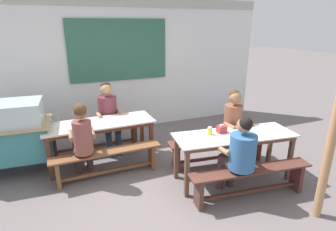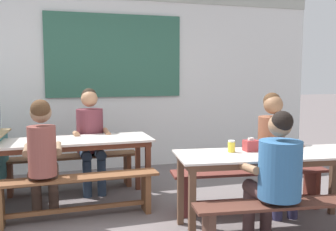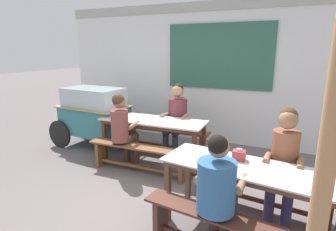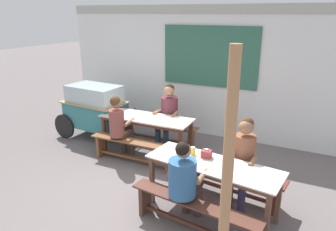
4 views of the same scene
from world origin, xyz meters
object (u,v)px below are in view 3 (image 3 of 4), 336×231
object	(u,v)px
dining_table_near	(250,174)
wooden_support_post	(323,184)
person_near_front	(218,187)
tissue_box	(239,155)
food_cart	(94,113)
person_center_facing	(176,115)
person_left_back_turned	(122,126)
person_right_near_table	(284,158)
condiment_jar	(220,152)
bench_far_back	(165,136)
bench_far_front	(139,155)
dining_table_far	(153,124)
bench_near_back	(260,185)

from	to	relation	value
dining_table_near	wooden_support_post	size ratio (longest dim) A/B	0.77
person_near_front	tissue_box	world-z (taller)	person_near_front
food_cart	person_center_facing	xyz separation A→B (m)	(1.70, 0.26, 0.06)
person_left_back_turned	person_right_near_table	world-z (taller)	person_right_near_table
person_right_near_table	condiment_jar	world-z (taller)	person_right_near_table
bench_far_back	person_right_near_table	bearing A→B (deg)	-33.62
person_left_back_turned	person_right_near_table	xyz separation A→B (m)	(2.46, -0.43, 0.02)
person_near_front	person_left_back_turned	bearing A→B (deg)	145.86
bench_far_back	tissue_box	xyz separation A→B (m)	(1.69, -1.71, 0.51)
bench_far_front	tissue_box	size ratio (longest dim) A/B	12.91
person_right_near_table	condiment_jar	distance (m)	0.73
dining_table_far	food_cart	distance (m)	1.47
dining_table_far	person_left_back_turned	size ratio (longest dim) A/B	1.45
person_left_back_turned	bench_far_front	bearing A→B (deg)	-11.34
bench_near_back	tissue_box	world-z (taller)	tissue_box
wooden_support_post	person_center_facing	bearing A→B (deg)	125.20
dining_table_far	condiment_jar	size ratio (longest dim) A/B	15.75
food_cart	dining_table_far	bearing A→B (deg)	-8.27
condiment_jar	wooden_support_post	distance (m)	1.62
person_right_near_table	wooden_support_post	xyz separation A→B (m)	(0.20, -1.59, 0.49)
dining_table_far	bench_near_back	world-z (taller)	dining_table_far
dining_table_far	condiment_jar	world-z (taller)	condiment_jar
bench_near_back	food_cart	xyz separation A→B (m)	(-3.35, 1.01, 0.39)
dining_table_near	person_left_back_turned	distance (m)	2.32
person_left_back_turned	tissue_box	distance (m)	2.13
dining_table_far	bench_near_back	xyz separation A→B (m)	(1.89, -0.80, -0.37)
bench_far_back	bench_far_front	size ratio (longest dim) A/B	1.01
person_center_facing	condiment_jar	size ratio (longest dim) A/B	11.42
dining_table_far	bench_far_front	world-z (taller)	dining_table_far
bench_near_back	food_cart	size ratio (longest dim) A/B	1.02
tissue_box	dining_table_near	bearing A→B (deg)	-43.16
bench_far_front	person_near_front	size ratio (longest dim) A/B	1.41
dining_table_far	person_near_front	world-z (taller)	person_near_front
food_cart	person_right_near_table	distance (m)	3.76
wooden_support_post	food_cart	bearing A→B (deg)	144.53
person_near_front	wooden_support_post	xyz separation A→B (m)	(0.74, -0.73, 0.54)
bench_far_back	person_right_near_table	xyz separation A→B (m)	(2.14, -1.43, 0.44)
person_right_near_table	person_center_facing	size ratio (longest dim) A/B	0.99
dining_table_near	person_near_front	size ratio (longest dim) A/B	1.56
bench_far_front	food_cart	bearing A→B (deg)	153.22
dining_table_near	bench_far_front	size ratio (longest dim) A/B	1.10
bench_near_back	person_left_back_turned	xyz separation A→B (m)	(-2.22, 0.34, 0.41)
bench_far_front	person_center_facing	bearing A→B (deg)	76.80
dining_table_near	person_left_back_turned	bearing A→B (deg)	158.15
dining_table_far	person_left_back_turned	distance (m)	0.57
bench_near_back	person_right_near_table	bearing A→B (deg)	-21.90
dining_table_near	bench_near_back	xyz separation A→B (m)	(0.06, 0.53, -0.37)
bench_far_back	tissue_box	size ratio (longest dim) A/B	12.99
dining_table_far	tissue_box	xyz separation A→B (m)	(1.68, -1.19, 0.13)
bench_far_back	person_near_front	xyz separation A→B (m)	(1.61, -2.29, 0.39)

